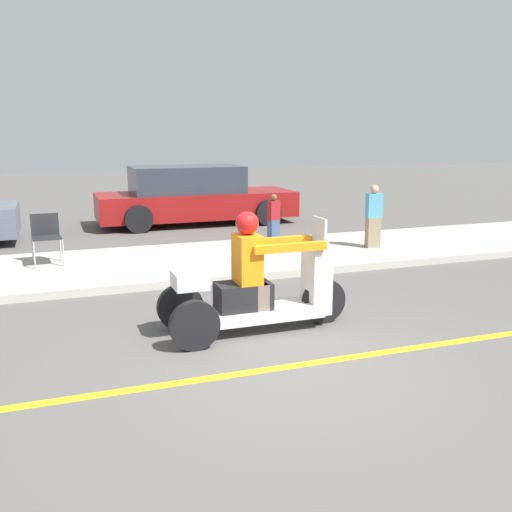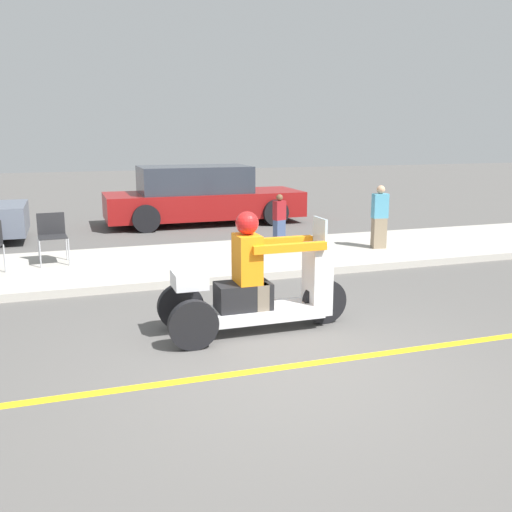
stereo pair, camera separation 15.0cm
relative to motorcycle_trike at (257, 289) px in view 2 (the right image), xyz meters
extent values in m
plane|color=#565451|center=(-0.08, -1.09, -0.49)|extent=(60.00, 60.00, 0.00)
cube|color=gold|center=(-0.01, -1.09, -0.49)|extent=(24.00, 0.12, 0.01)
cube|color=#B2ADA3|center=(-0.08, 3.51, -0.43)|extent=(28.00, 2.80, 0.12)
cylinder|color=black|center=(0.85, 0.00, -0.23)|extent=(0.54, 0.10, 0.54)
cylinder|color=black|center=(-0.82, -0.34, -0.23)|extent=(0.54, 0.10, 0.54)
cylinder|color=black|center=(-0.82, 0.34, -0.23)|extent=(0.54, 0.10, 0.54)
cube|color=silver|center=(-0.01, 0.00, -0.28)|extent=(1.54, 0.48, 0.13)
cube|color=black|center=(-0.17, 0.00, -0.06)|extent=(0.62, 0.38, 0.30)
cube|color=silver|center=(0.75, 0.00, 0.07)|extent=(0.24, 0.38, 0.84)
cube|color=silver|center=(0.77, 0.00, 0.64)|extent=(0.03, 0.34, 0.30)
cube|color=silver|center=(-0.78, 0.00, 0.18)|extent=(0.36, 0.38, 0.18)
cube|color=orange|center=(-0.12, 0.00, 0.37)|extent=(0.26, 0.38, 0.55)
sphere|color=red|center=(-0.12, 0.00, 0.77)|extent=(0.26, 0.26, 0.26)
cube|color=#726656|center=(0.01, -0.12, -0.06)|extent=(0.14, 0.14, 0.30)
cube|color=#726656|center=(0.01, 0.12, -0.06)|extent=(0.14, 0.14, 0.30)
cube|color=orange|center=(0.32, -0.20, 0.50)|extent=(0.87, 0.09, 0.09)
cube|color=orange|center=(0.32, 0.20, 0.50)|extent=(0.87, 0.09, 0.09)
cube|color=gray|center=(3.51, 3.27, -0.09)|extent=(0.27, 0.20, 0.57)
cube|color=#4C99B7|center=(3.51, 3.27, 0.42)|extent=(0.30, 0.20, 0.45)
sphere|color=tan|center=(3.51, 3.27, 0.72)|extent=(0.15, 0.15, 0.15)
cube|color=#38476B|center=(1.89, 4.26, -0.14)|extent=(0.24, 0.20, 0.47)
cube|color=maroon|center=(1.89, 4.26, 0.28)|extent=(0.26, 0.20, 0.37)
sphere|color=brown|center=(1.89, 4.26, 0.53)|extent=(0.13, 0.13, 0.13)
cylinder|color=#A5A8AD|center=(-2.96, 3.44, -0.15)|extent=(0.02, 0.02, 0.44)
cylinder|color=#A5A8AD|center=(-2.45, 3.59, -0.15)|extent=(0.02, 0.02, 0.44)
cylinder|color=#A5A8AD|center=(-2.01, 3.62, -0.15)|extent=(0.02, 0.02, 0.44)
cylinder|color=#A5A8AD|center=(-2.48, 4.03, -0.15)|extent=(0.02, 0.02, 0.44)
cylinder|color=#A5A8AD|center=(-2.05, 4.06, -0.15)|extent=(0.02, 0.02, 0.44)
cube|color=#232326|center=(-2.25, 3.83, 0.08)|extent=(0.47, 0.47, 0.02)
cube|color=#232326|center=(-2.26, 4.05, 0.26)|extent=(0.44, 0.06, 0.38)
cube|color=maroon|center=(1.28, 7.92, -0.01)|extent=(4.85, 1.71, 0.61)
cube|color=#2D333D|center=(1.04, 7.92, 0.62)|extent=(2.66, 1.54, 0.65)
cylinder|color=black|center=(2.86, 7.06, -0.17)|extent=(0.64, 0.22, 0.64)
cylinder|color=black|center=(2.86, 8.77, -0.17)|extent=(0.64, 0.22, 0.64)
cylinder|color=black|center=(-0.29, 7.06, -0.17)|extent=(0.64, 0.22, 0.64)
cylinder|color=black|center=(-0.29, 8.77, -0.17)|extent=(0.64, 0.22, 0.64)
camera|label=1|loc=(-2.15, -5.89, 1.76)|focal=40.00mm
camera|label=2|loc=(-2.01, -5.94, 1.76)|focal=40.00mm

